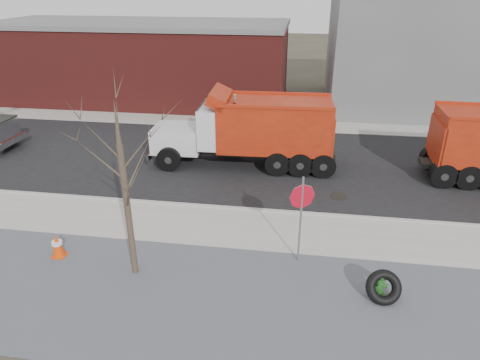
% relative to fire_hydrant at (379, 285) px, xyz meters
% --- Properties ---
extents(ground, '(120.00, 120.00, 0.00)m').
position_rel_fire_hydrant_xyz_m(ground, '(-3.70, 2.61, -0.36)').
color(ground, '#383328').
rests_on(ground, ground).
extents(gravel_verge, '(60.00, 5.00, 0.03)m').
position_rel_fire_hydrant_xyz_m(gravel_verge, '(-3.70, -0.89, -0.35)').
color(gravel_verge, gray).
rests_on(gravel_verge, ground).
extents(sidewalk, '(60.00, 2.50, 0.06)m').
position_rel_fire_hydrant_xyz_m(sidewalk, '(-3.70, 2.86, -0.33)').
color(sidewalk, '#9E9B93').
rests_on(sidewalk, ground).
extents(curb, '(60.00, 0.15, 0.11)m').
position_rel_fire_hydrant_xyz_m(curb, '(-3.70, 4.16, -0.31)').
color(curb, '#9E9B93').
rests_on(curb, ground).
extents(road, '(60.00, 9.40, 0.02)m').
position_rel_fire_hydrant_xyz_m(road, '(-3.70, 8.91, -0.35)').
color(road, black).
rests_on(road, ground).
extents(far_sidewalk, '(60.00, 2.00, 0.06)m').
position_rel_fire_hydrant_xyz_m(far_sidewalk, '(-3.70, 14.61, -0.33)').
color(far_sidewalk, '#9E9B93').
rests_on(far_sidewalk, ground).
extents(building_grey, '(12.00, 10.00, 8.00)m').
position_rel_fire_hydrant_xyz_m(building_grey, '(5.30, 20.61, 3.64)').
color(building_grey, slate).
rests_on(building_grey, ground).
extents(building_brick, '(20.20, 8.20, 5.30)m').
position_rel_fire_hydrant_xyz_m(building_brick, '(-13.70, 19.61, 2.29)').
color(building_brick, maroon).
rests_on(building_brick, ground).
extents(bare_tree, '(3.20, 3.20, 5.20)m').
position_rel_fire_hydrant_xyz_m(bare_tree, '(-6.90, 0.01, 2.93)').
color(bare_tree, '#382D23').
rests_on(bare_tree, ground).
extents(fire_hydrant, '(0.45, 0.44, 0.79)m').
position_rel_fire_hydrant_xyz_m(fire_hydrant, '(0.00, 0.00, 0.00)').
color(fire_hydrant, '#2F772D').
rests_on(fire_hydrant, ground).
extents(truck_tire, '(1.02, 0.83, 0.94)m').
position_rel_fire_hydrant_xyz_m(truck_tire, '(0.08, -0.16, 0.06)').
color(truck_tire, black).
rests_on(truck_tire, ground).
extents(stop_sign, '(0.72, 0.33, 2.83)m').
position_rel_fire_hydrant_xyz_m(stop_sign, '(-2.19, 1.28, 1.56)').
color(stop_sign, gray).
rests_on(stop_sign, ground).
extents(traffic_cone_near, '(0.42, 0.42, 0.80)m').
position_rel_fire_hydrant_xyz_m(traffic_cone_near, '(-9.54, 0.44, 0.04)').
color(traffic_cone_near, '#EA3D07').
rests_on(traffic_cone_near, ground).
extents(dump_truck_red_b, '(8.29, 2.68, 3.49)m').
position_rel_fire_hydrant_xyz_m(dump_truck_red_b, '(-4.55, 8.46, 1.42)').
color(dump_truck_red_b, black).
rests_on(dump_truck_red_b, ground).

